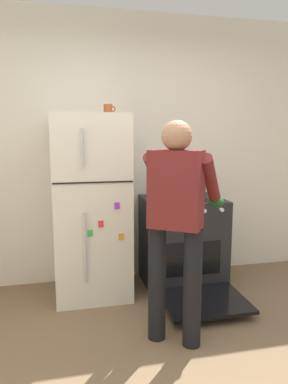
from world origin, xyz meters
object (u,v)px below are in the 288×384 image
Objects in this scene: refrigerator at (91,206)px; stove_range at (183,243)px; pepper_mill at (204,186)px; coffee_mug at (108,109)px; person_cook at (177,213)px; red_pot at (169,193)px.

stove_range is (0.90, -0.02, -0.41)m from refrigerator.
refrigerator reaches higher than pepper_mill.
coffee_mug is 0.68× the size of pepper_mill.
coffee_mug reaches higher than stove_range.
person_cook is 9.69× the size of pepper_mill.
refrigerator reaches higher than stove_range.
stove_range is 0.65m from pepper_mill.
pepper_mill is at bearing 9.46° from refrigerator.
coffee_mug is 1.28m from pepper_mill.
refrigerator is at bearing 176.17° from red_pot.
pepper_mill is at bearing 35.97° from stove_range.
red_pot is at bearing 76.77° from person_cook.
red_pot is 2.28× the size of pepper_mill.
red_pot is at bearing -151.48° from pepper_mill.
red_pot is 3.36× the size of coffee_mug.
refrigerator is 1.05× the size of person_cook.
coffee_mug is (-0.56, 0.10, 0.79)m from red_pot.
pepper_mill is (0.46, 0.25, 0.03)m from red_pot.
pepper_mill is (1.20, 0.20, 0.13)m from refrigerator.
stove_range is at bearing -1.11° from refrigerator.
stove_range is 0.75× the size of person_cook.
red_pot is 0.52m from pepper_mill.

